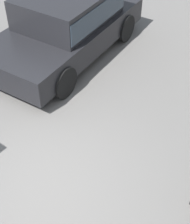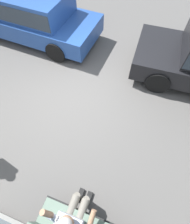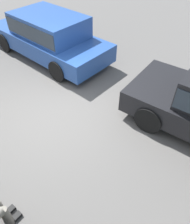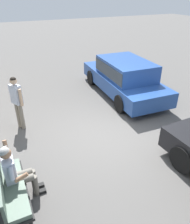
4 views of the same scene
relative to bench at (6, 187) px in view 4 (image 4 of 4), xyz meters
The scene contains 5 objects.
ground_plane 3.30m from the bench, 63.20° to the right, with size 60.00×60.00×0.00m, color #565451.
bench is the anchor object (origin of this frame).
person_on_phone 0.33m from the bench, 46.61° to the right, with size 0.73×0.74×1.36m.
parked_car_mid 6.36m from the bench, 52.39° to the right, with size 4.79×2.11×1.50m.
pedestrian_standing 3.12m from the bench, 12.52° to the right, with size 0.50×0.34×1.73m.
Camera 4 is at (-4.87, 2.60, 3.92)m, focal length 35.00 mm.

